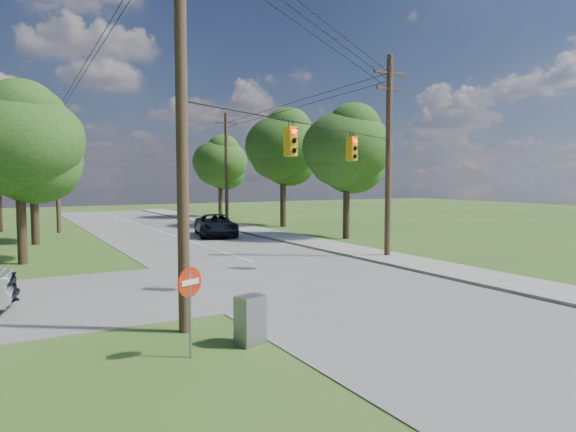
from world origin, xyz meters
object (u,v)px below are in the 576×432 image
pole_north_e (226,168)px  control_cabinet (250,320)px  pole_north_w (57,166)px  pole_ne (389,153)px  car_main_north (216,225)px  pole_sw (181,100)px  do_not_enter_sign (190,291)px

pole_north_e → control_cabinet: bearing=-111.5°
pole_north_e → pole_north_w: 13.90m
pole_ne → control_cabinet: bearing=-142.7°
pole_north_e → pole_ne: bearing=-90.0°
pole_north_e → car_main_north: bearing=-117.3°
pole_sw → pole_north_w: (-0.40, 29.60, -1.10)m
car_main_north → pole_north_e: bearing=75.8°
pole_sw → pole_north_w: pole_sw is taller
pole_north_w → control_cabinet: 31.80m
car_main_north → do_not_enter_sign: do_not_enter_sign is taller
pole_north_w → pole_sw: bearing=-89.2°
pole_north_e → control_cabinet: pole_north_e is taller
pole_sw → do_not_enter_sign: 5.11m
pole_sw → car_main_north: 23.81m
pole_north_w → pole_ne: bearing=-57.7°
control_cabinet → pole_sw: bearing=104.1°
pole_north_w → control_cabinet: size_ratio=8.08×
pole_north_w → pole_north_e: bearing=0.0°
pole_sw → do_not_enter_sign: size_ratio=5.63×
control_cabinet → do_not_enter_sign: do_not_enter_sign is taller
control_cabinet → do_not_enter_sign: size_ratio=0.58×
control_cabinet → do_not_enter_sign: 1.88m
pole_north_e → control_cabinet: 34.10m
do_not_enter_sign → pole_sw: bearing=52.2°
control_cabinet → do_not_enter_sign: (-1.61, -0.18, 0.95)m
pole_sw → pole_ne: bearing=29.4°
pole_sw → pole_ne: pole_sw is taller
car_main_north → do_not_enter_sign: 25.26m
pole_north_w → car_main_north: (9.61, -8.33, -4.32)m
pole_ne → car_main_north: 15.07m
pole_sw → pole_north_e: bearing=65.5°
car_main_north → pole_ne: bearing=-59.5°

